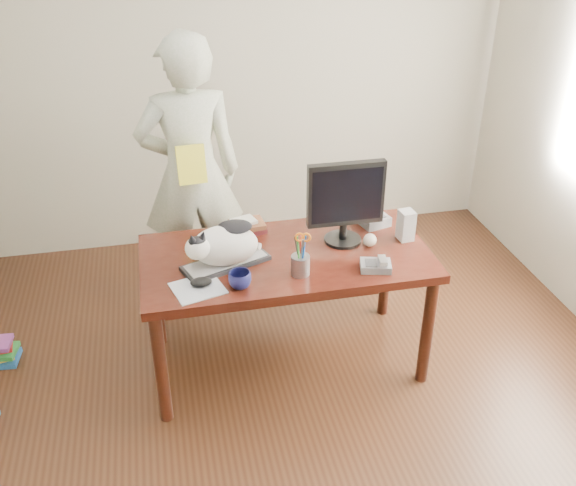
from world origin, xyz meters
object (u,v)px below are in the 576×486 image
(person, at_px, (191,175))
(baseball, at_px, (370,240))
(cat, at_px, (222,244))
(mouse, at_px, (201,282))
(speaker, at_px, (406,225))
(pen_cup, at_px, (301,263))
(coffee_mug, at_px, (240,280))
(calculator, at_px, (371,218))
(phone, at_px, (376,265))
(keyboard, at_px, (226,263))
(monitor, at_px, (346,199))
(desk, at_px, (283,269))
(book_stack, at_px, (246,226))

(person, bearing_deg, baseball, 133.48)
(cat, relative_size, baseball, 5.89)
(mouse, xyz_separation_m, speaker, (1.20, 0.24, 0.06))
(pen_cup, distance_m, coffee_mug, 0.34)
(speaker, relative_size, person, 0.10)
(pen_cup, relative_size, calculator, 1.01)
(pen_cup, bearing_deg, phone, -5.21)
(cat, relative_size, pen_cup, 1.77)
(keyboard, xyz_separation_m, cat, (-0.01, -0.01, 0.12))
(monitor, height_order, baseball, monitor)
(monitor, bearing_deg, desk, 177.22)
(coffee_mug, bearing_deg, mouse, 164.40)
(monitor, bearing_deg, phone, -73.78)
(monitor, height_order, calculator, monitor)
(baseball, bearing_deg, keyboard, -177.76)
(keyboard, height_order, person, person)
(speaker, height_order, baseball, speaker)
(mouse, relative_size, calculator, 0.51)
(monitor, bearing_deg, book_stack, 155.55)
(person, bearing_deg, desk, 116.28)
(desk, bearing_deg, keyboard, -160.59)
(monitor, relative_size, mouse, 3.87)
(pen_cup, relative_size, coffee_mug, 2.15)
(pen_cup, height_order, book_stack, pen_cup)
(keyboard, distance_m, person, 0.90)
(monitor, distance_m, baseball, 0.28)
(person, bearing_deg, speaker, 140.67)
(pen_cup, bearing_deg, person, 114.37)
(phone, height_order, book_stack, book_stack)
(phone, bearing_deg, cat, -179.84)
(desk, xyz_separation_m, monitor, (0.35, -0.02, 0.42))
(baseball, xyz_separation_m, book_stack, (-0.66, 0.31, -0.00))
(cat, relative_size, calculator, 1.79)
(mouse, relative_size, coffee_mug, 1.09)
(keyboard, xyz_separation_m, coffee_mug, (0.04, -0.23, 0.03))
(person, bearing_deg, book_stack, 112.48)
(mouse, bearing_deg, cat, 35.55)
(baseball, bearing_deg, calculator, 70.34)
(phone, bearing_deg, keyboard, 179.43)
(coffee_mug, xyz_separation_m, baseball, (0.78, 0.26, -0.01))
(pen_cup, xyz_separation_m, person, (-0.48, 1.05, 0.09))
(coffee_mug, distance_m, baseball, 0.82)
(keyboard, height_order, pen_cup, pen_cup)
(monitor, bearing_deg, speaker, -5.32)
(mouse, bearing_deg, keyboard, 34.17)
(desk, xyz_separation_m, book_stack, (-0.18, 0.22, 0.18))
(pen_cup, bearing_deg, desk, 96.15)
(cat, bearing_deg, coffee_mug, -96.80)
(pen_cup, bearing_deg, keyboard, 155.15)
(speaker, relative_size, baseball, 2.38)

